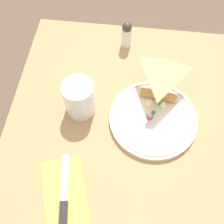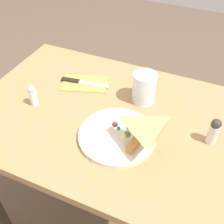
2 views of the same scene
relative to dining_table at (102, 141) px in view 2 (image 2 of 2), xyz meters
The scene contains 8 objects.
ground_plane 0.63m from the dining_table, ahead, with size 6.00×6.00×0.00m, color brown.
dining_table is the anchor object (origin of this frame).
plate_pizza 0.21m from the dining_table, 39.81° to the right, with size 0.24×0.24×0.05m.
milk_glass 0.26m from the dining_table, 48.65° to the left, with size 0.08×0.08×0.11m.
napkin_folded 0.23m from the dining_table, 136.23° to the left, with size 0.20×0.15×0.00m.
butter_knife 0.24m from the dining_table, 138.57° to the left, with size 0.19×0.05×0.01m.
salt_shaker 0.31m from the dining_table, 167.12° to the right, with size 0.03×0.03×0.08m.
pepper_shaker 0.42m from the dining_table, ahead, with size 0.03×0.03×0.09m.
Camera 2 is at (0.32, -0.64, 1.43)m, focal length 45.00 mm.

